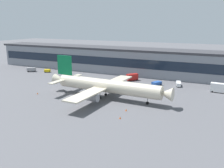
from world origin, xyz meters
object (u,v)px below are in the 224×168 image
(stair_truck, at_px, (132,77))
(traffic_cone_2, at_px, (69,101))
(crew_van, at_px, (31,69))
(traffic_cone_0, at_px, (126,110))
(traffic_cone_3, at_px, (38,93))
(catering_truck, at_px, (219,87))
(baggage_tug, at_px, (47,71))
(belt_loader, at_px, (178,84))
(pushback_tractor, at_px, (157,83))
(airliner, at_px, (106,86))
(traffic_cone_1, at_px, (120,118))

(stair_truck, height_order, traffic_cone_2, stair_truck)
(crew_van, relative_size, traffic_cone_0, 7.60)
(stair_truck, relative_size, traffic_cone_3, 8.92)
(catering_truck, bearing_deg, baggage_tug, 177.94)
(traffic_cone_2, height_order, traffic_cone_3, traffic_cone_2)
(belt_loader, xyz_separation_m, traffic_cone_2, (-33.12, -43.31, -0.78))
(crew_van, xyz_separation_m, baggage_tug, (10.47, 2.80, -0.37))
(baggage_tug, height_order, stair_truck, stair_truck)
(catering_truck, bearing_deg, pushback_tractor, 177.95)
(airliner, xyz_separation_m, traffic_cone_1, (14.24, -17.91, -4.68))
(baggage_tug, xyz_separation_m, stair_truck, (55.20, 1.92, 0.89))
(crew_van, distance_m, stair_truck, 65.83)
(stair_truck, distance_m, traffic_cone_1, 53.90)
(airliner, xyz_separation_m, baggage_tug, (-56.58, 31.73, -3.96))
(belt_loader, distance_m, catering_truck, 18.57)
(airliner, bearing_deg, traffic_cone_1, -51.50)
(stair_truck, xyz_separation_m, traffic_cone_3, (-27.31, -41.50, -1.63))
(pushback_tractor, relative_size, traffic_cone_3, 7.88)
(pushback_tractor, relative_size, traffic_cone_2, 7.33)
(belt_loader, height_order, traffic_cone_3, belt_loader)
(traffic_cone_1, bearing_deg, traffic_cone_2, 164.10)
(pushback_tractor, bearing_deg, traffic_cone_2, -120.04)
(catering_truck, bearing_deg, belt_loader, 166.99)
(belt_loader, bearing_deg, traffic_cone_3, -141.98)
(belt_loader, bearing_deg, stair_truck, 177.03)
(airliner, relative_size, traffic_cone_3, 76.63)
(pushback_tractor, height_order, traffic_cone_0, pushback_tractor)
(crew_van, height_order, stair_truck, stair_truck)
(baggage_tug, relative_size, catering_truck, 0.56)
(catering_truck, relative_size, traffic_cone_2, 9.92)
(traffic_cone_0, height_order, traffic_cone_3, traffic_cone_0)
(belt_loader, height_order, catering_truck, catering_truck)
(traffic_cone_1, bearing_deg, airliner, 128.50)
(airliner, height_order, traffic_cone_0, airliner)
(belt_loader, distance_m, traffic_cone_0, 43.96)
(baggage_tug, bearing_deg, traffic_cone_0, -31.17)
(crew_van, bearing_deg, stair_truck, 4.11)
(airliner, distance_m, traffic_cone_2, 15.73)
(traffic_cone_1, relative_size, traffic_cone_3, 1.04)
(belt_loader, bearing_deg, traffic_cone_1, -99.64)
(belt_loader, bearing_deg, pushback_tractor, -162.27)
(pushback_tractor, relative_size, traffic_cone_0, 7.42)
(traffic_cone_0, relative_size, traffic_cone_2, 0.99)
(pushback_tractor, xyz_separation_m, traffic_cone_3, (-41.57, -37.08, -0.70))
(belt_loader, bearing_deg, catering_truck, -13.01)
(crew_van, relative_size, baggage_tug, 1.36)
(pushback_tractor, xyz_separation_m, catering_truck, (27.97, -1.00, 1.24))
(traffic_cone_1, bearing_deg, belt_loader, 80.36)
(traffic_cone_1, bearing_deg, traffic_cone_3, 166.81)
(traffic_cone_0, distance_m, traffic_cone_2, 23.60)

